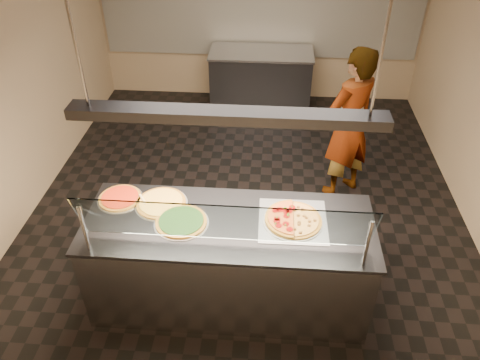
# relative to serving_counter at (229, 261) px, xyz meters

# --- Properties ---
(ground) EXTENTS (5.00, 6.00, 0.02)m
(ground) POSITION_rel_serving_counter_xyz_m (0.08, 1.34, -0.48)
(ground) COLOR black
(ground) RESTS_ON ground
(wall_back) EXTENTS (5.00, 0.02, 3.00)m
(wall_back) POSITION_rel_serving_counter_xyz_m (0.08, 4.35, 1.03)
(wall_back) COLOR #9D8565
(wall_back) RESTS_ON ground
(wall_left) EXTENTS (0.02, 6.00, 3.00)m
(wall_left) POSITION_rel_serving_counter_xyz_m (-2.43, 1.34, 1.03)
(wall_left) COLOR #9D8565
(wall_left) RESTS_ON ground
(tile_band) EXTENTS (4.90, 0.02, 1.20)m
(tile_band) POSITION_rel_serving_counter_xyz_m (0.08, 4.32, 0.83)
(tile_band) COLOR silver
(tile_band) RESTS_ON wall_back
(serving_counter) EXTENTS (2.46, 0.94, 0.93)m
(serving_counter) POSITION_rel_serving_counter_xyz_m (0.00, 0.00, 0.00)
(serving_counter) COLOR #B7B7BC
(serving_counter) RESTS_ON ground
(sneeze_guard) EXTENTS (2.22, 0.18, 0.54)m
(sneeze_guard) POSITION_rel_serving_counter_xyz_m (0.00, -0.34, 0.76)
(sneeze_guard) COLOR #B7B7BC
(sneeze_guard) RESTS_ON serving_counter
(perforated_tray) EXTENTS (0.58, 0.58, 0.01)m
(perforated_tray) POSITION_rel_serving_counter_xyz_m (0.54, 0.06, 0.47)
(perforated_tray) COLOR silver
(perforated_tray) RESTS_ON serving_counter
(half_pizza_pepperoni) EXTENTS (0.26, 0.48, 0.05)m
(half_pizza_pepperoni) POSITION_rel_serving_counter_xyz_m (0.42, 0.06, 0.50)
(half_pizza_pepperoni) COLOR brown
(half_pizza_pepperoni) RESTS_ON perforated_tray
(half_pizza_sausage) EXTENTS (0.25, 0.48, 0.04)m
(half_pizza_sausage) POSITION_rel_serving_counter_xyz_m (0.65, 0.06, 0.49)
(half_pizza_sausage) COLOR brown
(half_pizza_sausage) RESTS_ON perforated_tray
(pizza_spinach) EXTENTS (0.46, 0.46, 0.03)m
(pizza_spinach) POSITION_rel_serving_counter_xyz_m (-0.40, -0.03, 0.48)
(pizza_spinach) COLOR silver
(pizza_spinach) RESTS_ON serving_counter
(pizza_cheese) EXTENTS (0.47, 0.47, 0.03)m
(pizza_cheese) POSITION_rel_serving_counter_xyz_m (-0.62, 0.20, 0.48)
(pizza_cheese) COLOR silver
(pizza_cheese) RESTS_ON serving_counter
(pizza_tomato) EXTENTS (0.40, 0.40, 0.03)m
(pizza_tomato) POSITION_rel_serving_counter_xyz_m (-1.00, 0.24, 0.48)
(pizza_tomato) COLOR silver
(pizza_tomato) RESTS_ON serving_counter
(pizza_spatula) EXTENTS (0.27, 0.19, 0.02)m
(pizza_spatula) POSITION_rel_serving_counter_xyz_m (-0.73, 0.20, 0.49)
(pizza_spatula) COLOR #B7B7BC
(pizza_spatula) RESTS_ON pizza_spinach
(prep_table) EXTENTS (1.57, 0.74, 0.93)m
(prep_table) POSITION_rel_serving_counter_xyz_m (0.12, 3.89, 0.00)
(prep_table) COLOR #303034
(prep_table) RESTS_ON ground
(worker) EXTENTS (0.80, 0.76, 1.83)m
(worker) POSITION_rel_serving_counter_xyz_m (1.20, 1.76, 0.45)
(worker) COLOR #27222D
(worker) RESTS_ON ground
(heat_lamp_housing) EXTENTS (2.30, 0.18, 0.08)m
(heat_lamp_housing) POSITION_rel_serving_counter_xyz_m (0.00, 0.00, 1.48)
(heat_lamp_housing) COLOR #303034
(heat_lamp_housing) RESTS_ON ceiling
(lamp_rod_left) EXTENTS (0.02, 0.02, 1.01)m
(lamp_rod_left) POSITION_rel_serving_counter_xyz_m (-1.00, 0.00, 2.03)
(lamp_rod_left) COLOR #B7B7BC
(lamp_rod_left) RESTS_ON ceiling
(lamp_rod_right) EXTENTS (0.02, 0.02, 1.01)m
(lamp_rod_right) POSITION_rel_serving_counter_xyz_m (1.00, 0.00, 2.03)
(lamp_rod_right) COLOR #B7B7BC
(lamp_rod_right) RESTS_ON ceiling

